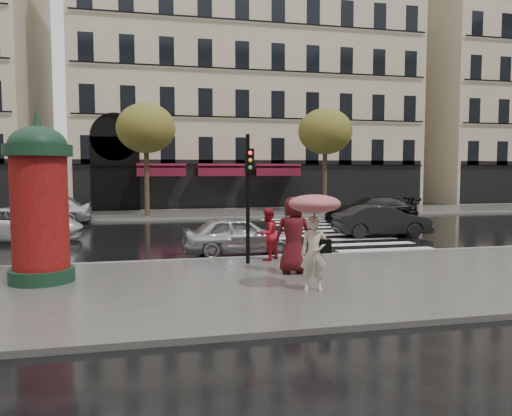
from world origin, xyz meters
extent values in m
plane|color=black|center=(0.00, 0.00, 0.00)|extent=(160.00, 160.00, 0.00)
cube|color=#474744|center=(0.00, -0.50, 0.06)|extent=(90.00, 7.00, 0.12)
cube|color=#474744|center=(0.00, 19.00, 0.06)|extent=(90.00, 6.00, 0.12)
cube|color=slate|center=(0.00, 3.00, 0.07)|extent=(90.00, 0.25, 0.14)
cube|color=slate|center=(0.00, 16.00, 0.07)|extent=(90.00, 0.25, 0.14)
cube|color=silver|center=(6.00, 9.60, 0.01)|extent=(3.60, 11.75, 0.01)
cube|color=#B7A88C|center=(6.00, 30.00, 10.00)|extent=(26.00, 14.00, 20.00)
cylinder|color=#38281C|center=(-2.00, 18.00, 2.60)|extent=(0.28, 0.28, 5.20)
ellipsoid|color=#40551A|center=(-2.00, 18.00, 5.20)|extent=(3.40, 3.40, 2.89)
cylinder|color=#38281C|center=(9.00, 18.00, 2.60)|extent=(0.28, 0.28, 5.20)
ellipsoid|color=#40551A|center=(9.00, 18.00, 5.20)|extent=(3.40, 3.40, 2.89)
imported|color=beige|center=(1.37, -1.50, 0.94)|extent=(0.67, 0.51, 1.65)
cylinder|color=black|center=(1.37, -1.50, 1.49)|extent=(0.02, 0.02, 1.04)
ellipsoid|color=#C32466|center=(1.37, -1.50, 2.04)|extent=(1.14, 1.14, 0.40)
cone|color=black|center=(1.37, -1.50, 2.28)|extent=(0.04, 0.04, 0.09)
cube|color=black|center=(1.61, -1.56, 1.11)|extent=(0.24, 0.11, 0.31)
imported|color=#B21523|center=(1.31, 2.40, 0.89)|extent=(0.95, 0.92, 1.53)
imported|color=#4D0F14|center=(1.48, 0.41, 1.11)|extent=(1.01, 0.70, 1.98)
cylinder|color=#143321|center=(-4.65, 0.81, 0.28)|extent=(1.50, 1.50, 0.32)
cylinder|color=maroon|center=(-4.65, 0.81, 1.78)|extent=(1.29, 1.29, 2.68)
cylinder|color=#143321|center=(-4.65, 0.81, 3.23)|extent=(1.55, 1.55, 0.27)
ellipsoid|color=#143321|center=(-4.65, 0.81, 3.34)|extent=(1.33, 1.33, 0.93)
cone|color=#143321|center=(-4.65, 0.81, 4.04)|extent=(0.21, 0.21, 0.48)
cylinder|color=black|center=(0.63, 2.00, 1.95)|extent=(0.11, 0.11, 3.66)
cube|color=black|center=(0.63, 1.79, 3.05)|extent=(0.23, 0.17, 0.64)
imported|color=#B4B5BA|center=(0.79, 4.20, 0.64)|extent=(3.75, 1.56, 1.27)
imported|color=black|center=(7.46, 7.23, 0.66)|extent=(4.09, 1.67, 1.32)
imported|color=silver|center=(-6.96, 9.14, 0.66)|extent=(4.73, 2.20, 1.31)
imported|color=black|center=(9.47, 12.44, 0.70)|extent=(5.06, 2.59, 1.40)
imported|color=silver|center=(-7.10, 15.00, 0.79)|extent=(4.65, 1.89, 1.58)
camera|label=1|loc=(-2.30, -11.77, 2.77)|focal=35.00mm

